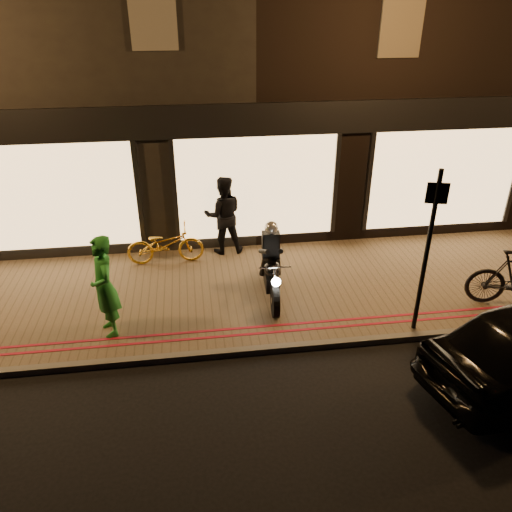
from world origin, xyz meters
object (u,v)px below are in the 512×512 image
at_px(motorcycle, 271,269).
at_px(person_green, 105,287).
at_px(sign_post, 428,245).
at_px(bicycle_gold, 165,245).

xyz_separation_m(motorcycle, person_green, (-3.05, -0.80, 0.32)).
relative_size(motorcycle, person_green, 1.04).
height_order(motorcycle, sign_post, sign_post).
xyz_separation_m(sign_post, person_green, (-5.46, 0.63, -0.74)).
distance_m(motorcycle, sign_post, 2.99).
height_order(motorcycle, bicycle_gold, motorcycle).
bearing_deg(bicycle_gold, person_green, 158.55).
bearing_deg(sign_post, motorcycle, 149.34).
bearing_deg(motorcycle, bicycle_gold, 143.80).
bearing_deg(sign_post, bicycle_gold, 145.00).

